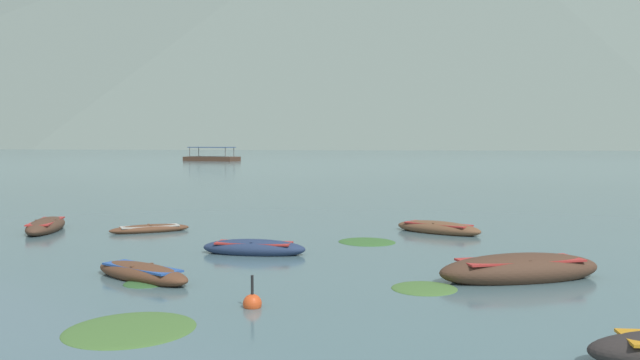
% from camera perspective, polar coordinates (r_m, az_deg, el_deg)
% --- Properties ---
extents(ground_plane, '(6000.00, 6000.00, 0.00)m').
position_cam_1_polar(ground_plane, '(1505.84, 2.65, 3.23)').
color(ground_plane, slate).
extents(mountain_1, '(1262.30, 1262.30, 517.50)m').
position_cam_1_polar(mountain_1, '(1927.07, -16.62, 10.84)').
color(mountain_1, '#4C5B56').
rests_on(mountain_1, ground).
extents(mountain_2, '(2422.06, 2422.06, 561.62)m').
position_cam_1_polar(mountain_2, '(1465.48, 7.53, 14.24)').
color(mountain_2, slate).
rests_on(mountain_2, ground).
extents(rowboat_0, '(3.38, 1.45, 0.58)m').
position_cam_1_polar(rowboat_0, '(21.52, -5.52, -5.67)').
color(rowboat_0, navy).
rests_on(rowboat_0, ground).
extents(rowboat_1, '(3.53, 3.07, 0.56)m').
position_cam_1_polar(rowboat_1, '(26.62, 9.81, -3.97)').
color(rowboat_1, brown).
rests_on(rowboat_1, ground).
extents(rowboat_2, '(3.33, 2.81, 0.52)m').
position_cam_1_polar(rowboat_2, '(18.16, -14.60, -7.50)').
color(rowboat_2, brown).
rests_on(rowboat_2, ground).
extents(rowboat_3, '(4.62, 2.64, 0.85)m').
position_cam_1_polar(rowboat_3, '(18.24, 16.31, -7.17)').
color(rowboat_3, '#4C3323').
rests_on(rowboat_3, ground).
extents(rowboat_4, '(1.85, 4.03, 0.63)m').
position_cam_1_polar(rowboat_4, '(28.84, -21.86, -3.56)').
color(rowboat_4, '#4C3323').
rests_on(rowboat_4, ground).
extents(rowboat_8, '(3.08, 2.17, 0.37)m').
position_cam_1_polar(rowboat_8, '(27.28, -13.99, -3.97)').
color(rowboat_8, brown).
rests_on(rowboat_8, ground).
extents(ferry_0, '(9.79, 6.54, 2.54)m').
position_cam_1_polar(ferry_0, '(116.81, -9.00, 1.80)').
color(ferry_0, '#4C3323').
rests_on(ferry_0, ground).
extents(mooring_buoy, '(0.41, 0.41, 0.81)m').
position_cam_1_polar(mooring_buoy, '(14.82, -5.66, -10.17)').
color(mooring_buoy, '#DB4C1E').
rests_on(mooring_buoy, ground).
extents(weed_patch_0, '(1.54, 1.63, 0.14)m').
position_cam_1_polar(weed_patch_0, '(17.70, -14.12, -8.32)').
color(weed_patch_0, '#2D5628').
rests_on(weed_patch_0, ground).
extents(weed_patch_2, '(2.80, 2.83, 0.14)m').
position_cam_1_polar(weed_patch_2, '(23.95, 3.92, -5.17)').
color(weed_patch_2, '#38662D').
rests_on(weed_patch_2, ground).
extents(weed_patch_4, '(3.39, 3.12, 0.14)m').
position_cam_1_polar(weed_patch_4, '(21.09, 18.36, -6.51)').
color(weed_patch_4, '#38662D').
rests_on(weed_patch_4, ground).
extents(weed_patch_5, '(3.05, 3.20, 0.14)m').
position_cam_1_polar(weed_patch_5, '(13.60, -15.51, -11.90)').
color(weed_patch_5, '#477033').
rests_on(weed_patch_5, ground).
extents(weed_patch_6, '(1.64, 1.70, 0.14)m').
position_cam_1_polar(weed_patch_6, '(16.74, 8.67, -8.93)').
color(weed_patch_6, '#477033').
rests_on(weed_patch_6, ground).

